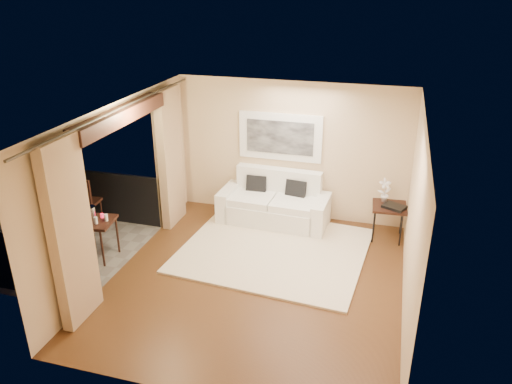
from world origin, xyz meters
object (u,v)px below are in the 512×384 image
(sofa, at_px, (275,205))
(balcony_chair_far, at_px, (84,198))
(ice_bucket, at_px, (91,212))
(side_table, at_px, (389,209))
(bistro_table, at_px, (95,225))
(orchid, at_px, (385,190))
(balcony_chair_near, at_px, (68,243))

(sofa, height_order, balcony_chair_far, sofa)
(sofa, relative_size, ice_bucket, 10.66)
(side_table, relative_size, bistro_table, 0.94)
(orchid, relative_size, ice_bucket, 2.24)
(sofa, bearing_deg, side_table, -0.09)
(sofa, xyz_separation_m, bistro_table, (-2.57, -2.15, 0.26))
(bistro_table, distance_m, ice_bucket, 0.24)
(orchid, relative_size, balcony_chair_near, 0.52)
(side_table, distance_m, ice_bucket, 5.23)
(side_table, bearing_deg, balcony_chair_near, -152.85)
(bistro_table, bearing_deg, ice_bucket, 143.66)
(sofa, xyz_separation_m, ice_bucket, (-2.69, -2.06, 0.44))
(side_table, bearing_deg, balcony_chair_far, -168.82)
(balcony_chair_near, distance_m, ice_bucket, 0.65)
(side_table, distance_m, orchid, 0.34)
(side_table, bearing_deg, ice_bucket, -157.92)
(balcony_chair_near, bearing_deg, ice_bucket, 95.39)
(side_table, height_order, ice_bucket, ice_bucket)
(balcony_chair_near, relative_size, ice_bucket, 4.34)
(orchid, bearing_deg, balcony_chair_far, -167.12)
(sofa, bearing_deg, bistro_table, -137.59)
(orchid, height_order, bistro_table, orchid)
(sofa, distance_m, side_table, 2.17)
(ice_bucket, bearing_deg, bistro_table, -36.34)
(orchid, bearing_deg, ice_bucket, -155.93)
(bistro_table, bearing_deg, balcony_chair_near, -114.28)
(sofa, distance_m, balcony_chair_far, 3.64)
(bistro_table, distance_m, balcony_chair_far, 1.29)
(orchid, relative_size, balcony_chair_far, 0.44)
(orchid, xyz_separation_m, balcony_chair_far, (-5.47, -1.25, -0.29))
(sofa, relative_size, balcony_chair_near, 2.46)
(orchid, height_order, ice_bucket, orchid)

